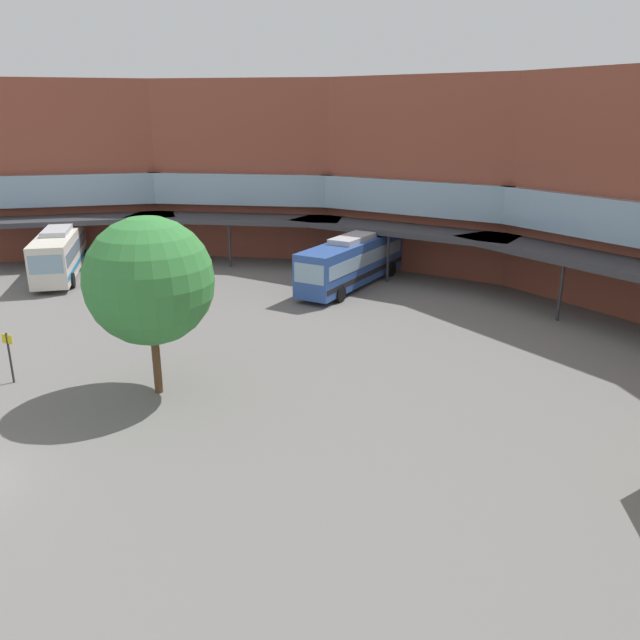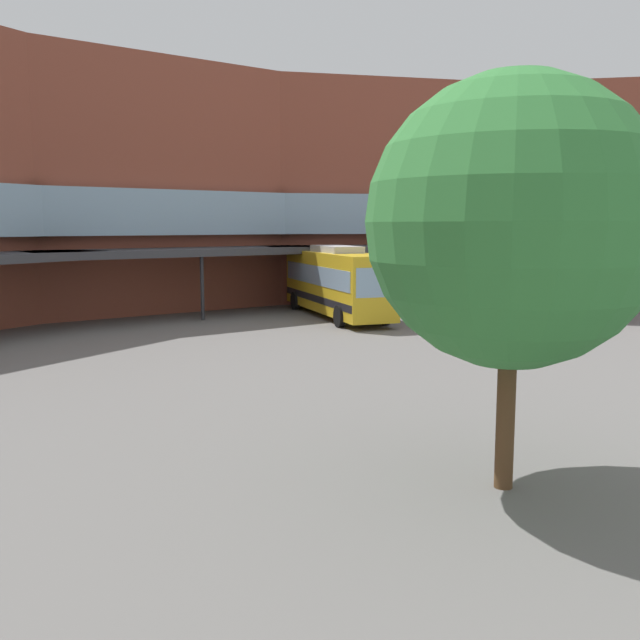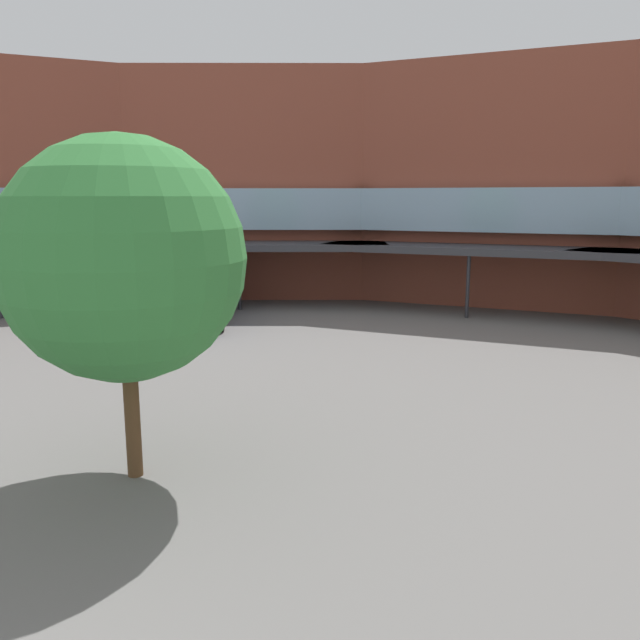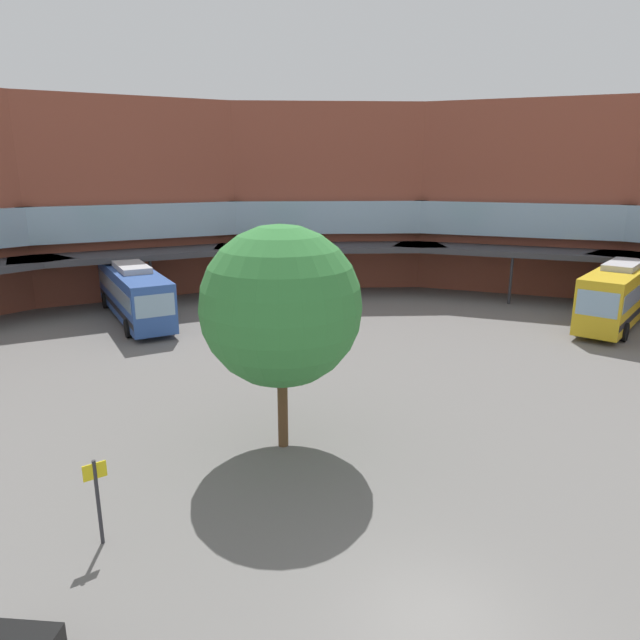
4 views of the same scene
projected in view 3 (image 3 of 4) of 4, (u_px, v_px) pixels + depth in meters
name	position (u px, v px, depth m)	size (l,w,h in m)	color
station_building	(451.00, 187.00, 29.04)	(84.42, 39.53, 14.54)	brown
bus_1	(205.00, 284.00, 35.01)	(7.47, 11.84, 3.65)	#2D519E
plaza_tree	(123.00, 260.00, 14.27)	(5.53, 5.53, 7.93)	brown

